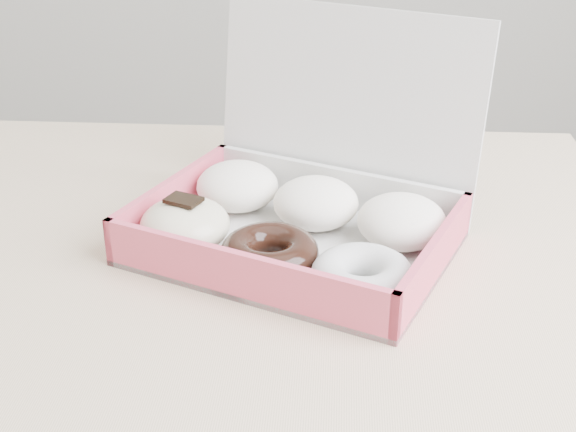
{
  "coord_description": "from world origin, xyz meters",
  "views": [
    {
      "loc": [
        0.27,
        -0.71,
        1.16
      ],
      "look_at": [
        0.22,
        0.0,
        0.8
      ],
      "focal_mm": 50.0,
      "sensor_mm": 36.0,
      "label": 1
    }
  ],
  "objects": [
    {
      "name": "table",
      "position": [
        0.0,
        0.0,
        0.67
      ],
      "size": [
        1.2,
        0.8,
        0.75
      ],
      "color": "tan",
      "rests_on": "ground"
    },
    {
      "name": "donut_box",
      "position": [
        0.23,
        0.05,
        0.79
      ],
      "size": [
        0.39,
        0.37,
        0.23
      ],
      "rotation": [
        0.0,
        0.0,
        -0.4
      ],
      "color": "silver",
      "rests_on": "table"
    }
  ]
}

